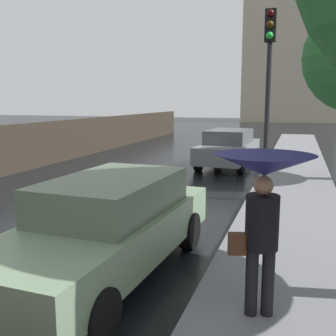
% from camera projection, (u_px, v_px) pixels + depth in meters
% --- Properties ---
extents(car_grey_near_kerb, '(1.95, 4.52, 1.42)m').
position_uv_depth(car_grey_near_kerb, '(229.00, 148.00, 15.53)').
color(car_grey_near_kerb, slate).
rests_on(car_grey_near_kerb, ground).
extents(car_green_mid_road, '(1.90, 4.64, 1.43)m').
position_uv_depth(car_green_mid_road, '(109.00, 225.00, 5.79)').
color(car_green_mid_road, slate).
rests_on(car_green_mid_road, ground).
extents(pedestrian_with_umbrella_far, '(1.07, 1.07, 1.82)m').
position_uv_depth(pedestrian_with_umbrella_far, '(263.00, 188.00, 4.32)').
color(pedestrian_with_umbrella_far, black).
rests_on(pedestrian_with_umbrella_far, sidewalk_strip).
extents(traffic_light, '(0.26, 0.39, 4.52)m').
position_uv_depth(traffic_light, '(269.00, 70.00, 9.80)').
color(traffic_light, black).
rests_on(traffic_light, sidewalk_strip).
extents(distant_tower, '(11.81, 9.45, 28.86)m').
position_uv_depth(distant_tower, '(290.00, 23.00, 48.50)').
color(distant_tower, '#B2A88E').
rests_on(distant_tower, ground).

